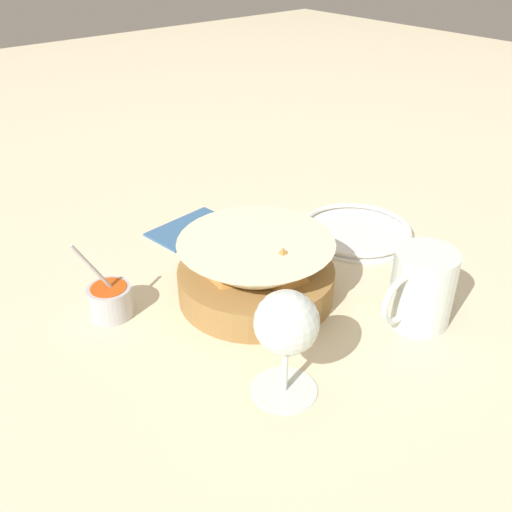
% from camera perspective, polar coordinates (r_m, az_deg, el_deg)
% --- Properties ---
extents(ground_plane, '(4.00, 4.00, 0.00)m').
position_cam_1_polar(ground_plane, '(0.82, 2.46, -3.87)').
color(ground_plane, beige).
extents(food_basket, '(0.22, 0.22, 0.10)m').
position_cam_1_polar(food_basket, '(0.80, 0.05, -1.61)').
color(food_basket, olive).
rests_on(food_basket, ground_plane).
extents(sauce_cup, '(0.07, 0.06, 0.12)m').
position_cam_1_polar(sauce_cup, '(0.80, -14.37, -4.21)').
color(sauce_cup, '#B7B7BC').
rests_on(sauce_cup, ground_plane).
extents(wine_glass, '(0.08, 0.08, 0.13)m').
position_cam_1_polar(wine_glass, '(0.61, 3.06, -7.10)').
color(wine_glass, silver).
rests_on(wine_glass, ground_plane).
extents(beer_mug, '(0.12, 0.08, 0.10)m').
position_cam_1_polar(beer_mug, '(0.78, 16.14, -3.32)').
color(beer_mug, silver).
rests_on(beer_mug, ground_plane).
extents(side_plate, '(0.20, 0.20, 0.01)m').
position_cam_1_polar(side_plate, '(0.99, 9.97, 2.54)').
color(side_plate, white).
rests_on(side_plate, ground_plane).
extents(napkin, '(0.15, 0.10, 0.01)m').
position_cam_1_polar(napkin, '(0.99, -6.55, 2.86)').
color(napkin, '#38608E').
rests_on(napkin, ground_plane).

